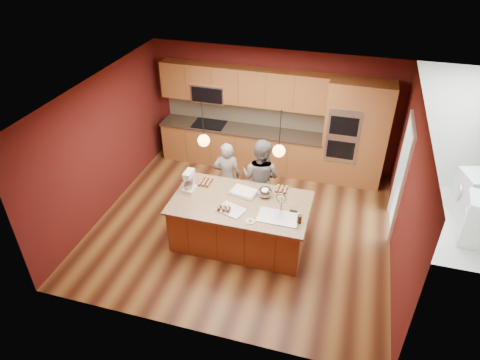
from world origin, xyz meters
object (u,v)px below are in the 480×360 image
(person_right, at_px, (261,178))
(mixing_bowl, at_px, (265,192))
(island, at_px, (241,222))
(stand_mixer, at_px, (189,182))
(person_left, at_px, (227,176))

(person_right, height_order, mixing_bowl, person_right)
(island, height_order, mixing_bowl, island)
(person_right, xyz_separation_m, stand_mixer, (-1.12, -0.82, 0.23))
(person_left, relative_size, mixing_bowl, 6.09)
(island, height_order, person_right, person_right)
(stand_mixer, bearing_deg, mixing_bowl, 8.42)
(stand_mixer, xyz_separation_m, mixing_bowl, (1.36, 0.17, -0.07))
(person_left, xyz_separation_m, person_right, (0.68, 0.00, 0.08))
(person_left, bearing_deg, stand_mixer, 44.55)
(person_left, distance_m, stand_mixer, 0.98)
(mixing_bowl, bearing_deg, person_right, 109.96)
(island, bearing_deg, person_left, 121.04)
(person_left, height_order, mixing_bowl, person_left)
(person_left, height_order, stand_mixer, person_left)
(island, bearing_deg, stand_mixer, 173.96)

